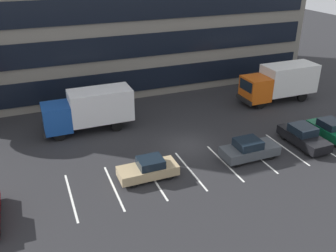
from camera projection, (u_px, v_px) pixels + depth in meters
ground_plane at (188, 146)px, 29.63m from camera, size 120.00×120.00×0.00m
office_building at (123, 2)px, 40.72m from camera, size 39.87×13.08×18.00m
lot_markings at (208, 167)px, 26.78m from camera, size 19.74×5.40×0.01m
box_truck_blue at (90, 109)px, 31.40m from camera, size 7.69×2.55×3.56m
box_truck_orange at (280, 81)px, 37.52m from camera, size 8.08×2.68×3.75m
sedan_black at (303, 136)px, 29.46m from camera, size 1.88×4.48×1.61m
sedan_forest at (331, 130)px, 30.54m from camera, size 1.78×4.24×1.52m
sedan_tan at (148, 169)px, 25.21m from camera, size 4.10×1.72×1.47m
sedan_charcoal at (249, 149)px, 27.59m from camera, size 4.37×1.83×1.57m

